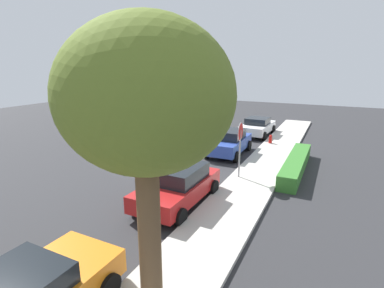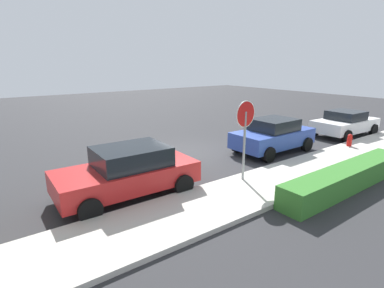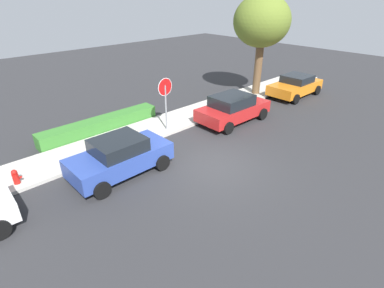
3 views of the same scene
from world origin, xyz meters
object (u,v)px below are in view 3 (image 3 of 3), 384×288
at_px(street_tree_near_corner, 262,22).
at_px(fire_hydrant, 16,178).
at_px(parked_car_red, 233,108).
at_px(parked_car_orange, 295,86).
at_px(parked_car_blue, 120,156).
at_px(stop_sign, 165,95).

distance_m(street_tree_near_corner, fire_hydrant, 15.75).
height_order(parked_car_red, street_tree_near_corner, street_tree_near_corner).
xyz_separation_m(parked_car_red, parked_car_orange, (6.53, -0.00, -0.05)).
height_order(parked_car_blue, parked_car_orange, parked_car_blue).
xyz_separation_m(stop_sign, fire_hydrant, (-7.01, 0.03, -1.57)).
bearing_deg(parked_car_blue, fire_hydrant, 150.47).
bearing_deg(street_tree_near_corner, stop_sign, -176.53).
height_order(stop_sign, parked_car_blue, stop_sign).
relative_size(stop_sign, street_tree_near_corner, 0.44).
bearing_deg(street_tree_near_corner, parked_car_orange, -45.30).
relative_size(parked_car_red, parked_car_blue, 1.08).
distance_m(parked_car_blue, street_tree_near_corner, 12.72).
height_order(parked_car_red, parked_car_blue, parked_car_blue).
xyz_separation_m(stop_sign, street_tree_near_corner, (8.13, 0.49, 2.75)).
xyz_separation_m(street_tree_near_corner, fire_hydrant, (-15.14, -0.46, -4.32)).
distance_m(parked_car_red, parked_car_orange, 6.53).
height_order(stop_sign, street_tree_near_corner, street_tree_near_corner).
height_order(parked_car_blue, street_tree_near_corner, street_tree_near_corner).
relative_size(stop_sign, parked_car_orange, 0.67).
bearing_deg(parked_car_orange, parked_car_red, 179.96).
bearing_deg(fire_hydrant, street_tree_near_corner, 1.75).
height_order(parked_car_red, parked_car_orange, parked_car_red).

